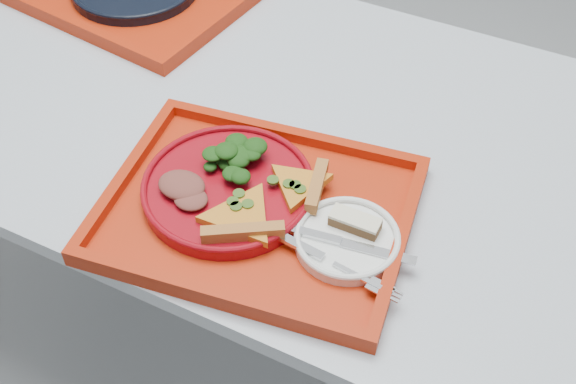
{
  "coord_description": "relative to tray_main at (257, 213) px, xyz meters",
  "views": [
    {
      "loc": [
        0.52,
        -0.83,
        1.57
      ],
      "look_at": [
        0.19,
        -0.17,
        0.78
      ],
      "focal_mm": 45.0,
      "sensor_mm": 36.0,
      "label": 1
    }
  ],
  "objects": [
    {
      "name": "pizza_slice_a",
      "position": [
        -0.0,
        -0.04,
        0.03
      ],
      "size": [
        0.17,
        0.17,
        0.02
      ],
      "primitive_type": null,
      "rotation": [
        0.0,
        0.0,
        2.13
      ],
      "color": "gold",
      "rests_on": "dinner_plate"
    },
    {
      "name": "table",
      "position": [
        -0.16,
        0.21,
        -0.08
      ],
      "size": [
        1.6,
        0.8,
        0.75
      ],
      "color": "#A6AFBA",
      "rests_on": "ground"
    },
    {
      "name": "dessert_bar",
      "position": [
        0.15,
        0.02,
        0.03
      ],
      "size": [
        0.07,
        0.03,
        0.02
      ],
      "rotation": [
        0.0,
        0.0,
        0.01
      ],
      "color": "#4C3019",
      "rests_on": "side_plate"
    },
    {
      "name": "salad_heap",
      "position": [
        -0.08,
        0.05,
        0.05
      ],
      "size": [
        0.09,
        0.08,
        0.04
      ],
      "primitive_type": "ellipsoid",
      "color": "black",
      "rests_on": "dinner_plate"
    },
    {
      "name": "knife",
      "position": [
        0.16,
        -0.01,
        0.02
      ],
      "size": [
        0.19,
        0.04,
        0.01
      ],
      "primitive_type": "cube",
      "rotation": [
        0.0,
        0.0,
        0.14
      ],
      "color": "silver",
      "rests_on": "side_plate"
    },
    {
      "name": "dinner_plate",
      "position": [
        -0.05,
        0.01,
        0.02
      ],
      "size": [
        0.26,
        0.26,
        0.02
      ],
      "primitive_type": "cylinder",
      "color": "maroon",
      "rests_on": "tray_main"
    },
    {
      "name": "tray_main",
      "position": [
        0.0,
        0.0,
        0.0
      ],
      "size": [
        0.49,
        0.41,
        0.01
      ],
      "primitive_type": "cube",
      "rotation": [
        0.0,
        0.0,
        0.14
      ],
      "color": "#AA2208",
      "rests_on": "table"
    },
    {
      "name": "pizza_slice_b",
      "position": [
        0.04,
        0.05,
        0.03
      ],
      "size": [
        0.13,
        0.12,
        0.02
      ],
      "primitive_type": null,
      "rotation": [
        0.0,
        0.0,
        3.39
      ],
      "color": "gold",
      "rests_on": "dinner_plate"
    },
    {
      "name": "meat_portion",
      "position": [
        -0.11,
        -0.03,
        0.04
      ],
      "size": [
        0.07,
        0.06,
        0.02
      ],
      "primitive_type": "ellipsoid",
      "color": "brown",
      "rests_on": "dinner_plate"
    },
    {
      "name": "ground",
      "position": [
        -0.16,
        0.21,
        -0.76
      ],
      "size": [
        10.0,
        10.0,
        0.0
      ],
      "primitive_type": "plane",
      "color": "#96999E",
      "rests_on": "ground"
    },
    {
      "name": "fork",
      "position": [
        0.14,
        -0.05,
        0.02
      ],
      "size": [
        0.19,
        0.04,
        0.01
      ],
      "primitive_type": "cube",
      "rotation": [
        0.0,
        0.0,
        -0.12
      ],
      "color": "silver",
      "rests_on": "side_plate"
    },
    {
      "name": "side_plate",
      "position": [
        0.15,
        0.0,
        0.01
      ],
      "size": [
        0.15,
        0.15,
        0.01
      ],
      "primitive_type": "cylinder",
      "color": "white",
      "rests_on": "tray_main"
    }
  ]
}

